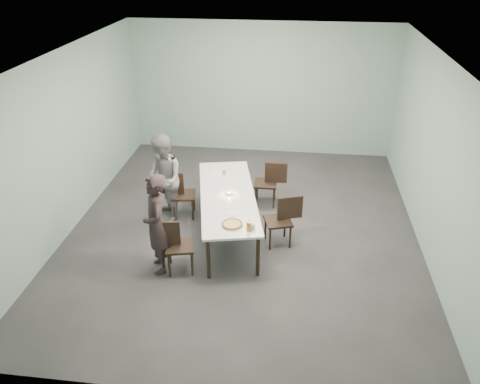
# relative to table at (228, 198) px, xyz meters

# --- Properties ---
(ground) EXTENTS (7.00, 7.00, 0.00)m
(ground) POSITION_rel_table_xyz_m (0.25, 0.17, -0.69)
(ground) COLOR #333335
(ground) RESTS_ON ground
(room_shell) EXTENTS (6.02, 7.02, 3.01)m
(room_shell) POSITION_rel_table_xyz_m (0.25, 0.17, 1.33)
(room_shell) COLOR #90B5AD
(room_shell) RESTS_ON ground
(table) EXTENTS (1.43, 2.73, 0.75)m
(table) POSITION_rel_table_xyz_m (0.00, 0.00, 0.00)
(table) COLOR white
(table) RESTS_ON ground
(chair_near_left) EXTENTS (0.65, 0.50, 0.87)m
(chair_near_left) POSITION_rel_table_xyz_m (-0.65, -1.13, -0.19)
(chair_near_left) COLOR black
(chair_near_left) RESTS_ON ground
(chair_far_left) EXTENTS (0.64, 0.48, 0.87)m
(chair_far_left) POSITION_rel_table_xyz_m (-0.97, 0.46, -0.19)
(chair_far_left) COLOR black
(chair_far_left) RESTS_ON ground
(chair_near_right) EXTENTS (0.65, 0.53, 0.87)m
(chair_near_right) POSITION_rel_table_xyz_m (0.95, -0.19, -0.19)
(chair_near_right) COLOR black
(chair_near_right) RESTS_ON ground
(chair_far_right) EXTENTS (0.61, 0.42, 0.87)m
(chair_far_right) POSITION_rel_table_xyz_m (0.64, 1.11, -0.19)
(chair_far_right) COLOR black
(chair_far_right) RESTS_ON ground
(diner_near) EXTENTS (0.58, 0.69, 1.61)m
(diner_near) POSITION_rel_table_xyz_m (-0.89, -1.13, 0.11)
(diner_near) COLOR black
(diner_near) RESTS_ON ground
(diner_far) EXTENTS (0.92, 0.99, 1.62)m
(diner_far) POSITION_rel_table_xyz_m (-1.19, 0.31, 0.12)
(diner_far) COLOR gray
(diner_far) RESTS_ON ground
(pizza) EXTENTS (0.34, 0.34, 0.04)m
(pizza) POSITION_rel_table_xyz_m (0.21, -0.93, 0.08)
(pizza) COLOR white
(pizza) RESTS_ON table
(side_plate) EXTENTS (0.18, 0.18, 0.01)m
(side_plate) POSITION_rel_table_xyz_m (0.17, -0.59, 0.06)
(side_plate) COLOR white
(side_plate) RESTS_ON table
(beer_glass) EXTENTS (0.08, 0.08, 0.15)m
(beer_glass) POSITION_rel_table_xyz_m (0.47, -1.04, 0.13)
(beer_glass) COLOR #BD7D29
(beer_glass) RESTS_ON table
(water_tumbler) EXTENTS (0.08, 0.08, 0.09)m
(water_tumbler) POSITION_rel_table_xyz_m (0.52, -0.99, 0.10)
(water_tumbler) COLOR silver
(water_tumbler) RESTS_ON table
(tealight) EXTENTS (0.06, 0.06, 0.05)m
(tealight) POSITION_rel_table_xyz_m (0.03, 0.00, 0.08)
(tealight) COLOR silver
(tealight) RESTS_ON table
(amber_tumbler) EXTENTS (0.07, 0.07, 0.08)m
(amber_tumbler) POSITION_rel_table_xyz_m (-0.17, 0.74, 0.10)
(amber_tumbler) COLOR #BD7D29
(amber_tumbler) RESTS_ON table
(menu) EXTENTS (0.34, 0.28, 0.01)m
(menu) POSITION_rel_table_xyz_m (-0.26, 0.76, 0.06)
(menu) COLOR silver
(menu) RESTS_ON table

